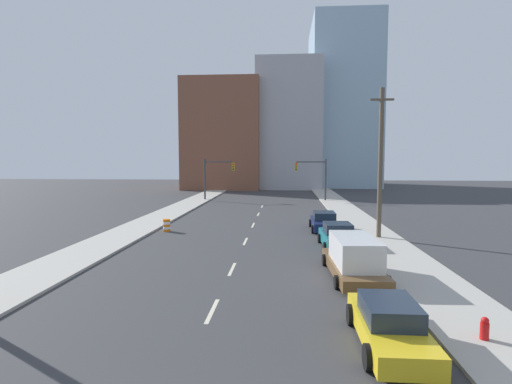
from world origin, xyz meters
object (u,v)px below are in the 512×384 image
object	(u,v)px
traffic_signal_left	(214,173)
traffic_signal_right	(316,174)
fire_hydrant	(484,330)
sedan_teal	(338,236)
utility_pole_right_mid	(380,163)
traffic_barrel	(167,225)
sedan_yellow	(389,325)
sedan_navy	(324,222)
box_truck_brown	(354,258)

from	to	relation	value
traffic_signal_left	traffic_signal_right	world-z (taller)	same
fire_hydrant	sedan_teal	world-z (taller)	sedan_teal
utility_pole_right_mid	sedan_teal	size ratio (longest dim) A/B	2.39
traffic_barrel	fire_hydrant	world-z (taller)	traffic_barrel
sedan_yellow	sedan_navy	size ratio (longest dim) A/B	1.00
traffic_signal_left	traffic_barrel	bearing A→B (deg)	-88.96
sedan_yellow	sedan_teal	world-z (taller)	sedan_teal
sedan_navy	sedan_teal	bearing A→B (deg)	-87.45
box_truck_brown	traffic_signal_left	bearing A→B (deg)	108.03
fire_hydrant	sedan_teal	xyz separation A→B (m)	(-2.72, 13.15, 0.28)
traffic_signal_left	sedan_navy	xyz separation A→B (m)	(12.66, -21.73, -2.98)
sedan_yellow	sedan_teal	bearing A→B (deg)	89.26
traffic_signal_right	traffic_barrel	bearing A→B (deg)	-119.79
box_truck_brown	fire_hydrant	bearing A→B (deg)	-69.56
utility_pole_right_mid	box_truck_brown	size ratio (longest dim) A/B	1.68
sedan_teal	sedan_navy	bearing A→B (deg)	90.13
traffic_signal_left	sedan_teal	bearing A→B (deg)	-65.07
traffic_signal_right	sedan_teal	distance (m)	27.99
fire_hydrant	sedan_teal	distance (m)	13.43
traffic_barrel	traffic_signal_right	bearing A→B (deg)	60.21
sedan_teal	utility_pole_right_mid	bearing A→B (deg)	39.35
sedan_yellow	box_truck_brown	bearing A→B (deg)	89.06
utility_pole_right_mid	fire_hydrant	world-z (taller)	utility_pole_right_mid
box_truck_brown	utility_pole_right_mid	bearing A→B (deg)	68.08
sedan_teal	traffic_signal_left	bearing A→B (deg)	112.52
traffic_barrel	sedan_navy	xyz separation A→B (m)	(12.24, 1.45, 0.18)
traffic_barrel	sedan_teal	size ratio (longest dim) A/B	0.22
utility_pole_right_mid	sedan_navy	size ratio (longest dim) A/B	2.22
fire_hydrant	sedan_teal	bearing A→B (deg)	101.70
traffic_signal_left	utility_pole_right_mid	world-z (taller)	utility_pole_right_mid
sedan_yellow	traffic_signal_right	bearing A→B (deg)	88.84
utility_pole_right_mid	sedan_teal	xyz separation A→B (m)	(-3.23, -2.89, -4.67)
utility_pole_right_mid	box_truck_brown	bearing A→B (deg)	-109.42
box_truck_brown	sedan_teal	size ratio (longest dim) A/B	1.42
traffic_barrel	sedan_navy	size ratio (longest dim) A/B	0.20
utility_pole_right_mid	traffic_signal_right	bearing A→B (deg)	95.68
traffic_signal_left	utility_pole_right_mid	xyz separation A→B (m)	(16.17, -24.94, 1.72)
utility_pole_right_mid	box_truck_brown	xyz separation A→B (m)	(-3.32, -9.40, -4.43)
traffic_barrel	fire_hydrant	distance (m)	23.43
traffic_signal_left	utility_pole_right_mid	bearing A→B (deg)	-57.04
fire_hydrant	utility_pole_right_mid	bearing A→B (deg)	88.18
utility_pole_right_mid	traffic_barrel	world-z (taller)	utility_pole_right_mid
sedan_teal	sedan_navy	world-z (taller)	sedan_teal
sedan_navy	utility_pole_right_mid	bearing A→B (deg)	-42.41
traffic_signal_left	sedan_yellow	xyz separation A→B (m)	(12.71, -41.32, -2.99)
traffic_signal_right	utility_pole_right_mid	size ratio (longest dim) A/B	0.53
fire_hydrant	sedan_yellow	distance (m)	2.98
fire_hydrant	sedan_navy	xyz separation A→B (m)	(-2.99, 19.24, 0.25)
box_truck_brown	traffic_barrel	bearing A→B (deg)	135.60
utility_pole_right_mid	traffic_barrel	bearing A→B (deg)	173.65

